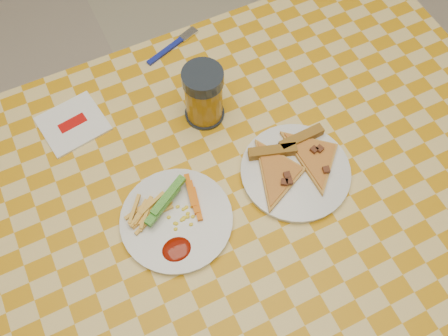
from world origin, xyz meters
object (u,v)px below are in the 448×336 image
(plate_left, at_px, (177,220))
(plate_right, at_px, (295,172))
(drink_glass, at_px, (204,95))
(table, at_px, (232,208))

(plate_left, xyz_separation_m, plate_right, (0.25, -0.01, 0.00))
(plate_left, bearing_deg, plate_right, -1.94)
(plate_left, height_order, drink_glass, drink_glass)
(plate_right, distance_m, drink_glass, 0.24)
(table, bearing_deg, drink_glass, 81.67)
(table, distance_m, plate_left, 0.15)
(plate_right, height_order, drink_glass, drink_glass)
(drink_glass, bearing_deg, table, -98.33)
(plate_right, bearing_deg, plate_left, 178.06)
(table, xyz_separation_m, drink_glass, (0.03, 0.19, 0.14))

